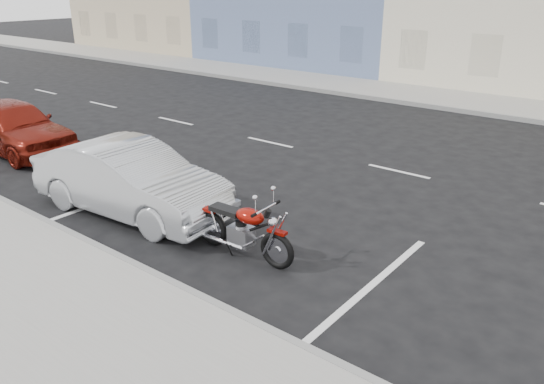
{
  "coord_description": "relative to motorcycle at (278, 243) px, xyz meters",
  "views": [
    {
      "loc": [
        3.13,
        -11.41,
        4.3
      ],
      "look_at": [
        -2.32,
        -4.54,
        0.8
      ],
      "focal_mm": 35.0,
      "sensor_mm": 36.0,
      "label": 1
    }
  ],
  "objects": [
    {
      "name": "curb_near",
      "position": [
        -3.58,
        -1.49,
        -0.38
      ],
      "size": [
        80.0,
        0.12,
        0.16
      ],
      "primitive_type": "cube",
      "color": "gray",
      "rests_on": "ground"
    },
    {
      "name": "sedan_silver",
      "position": [
        -3.62,
        -0.04,
        0.24
      ],
      "size": [
        4.38,
        1.87,
        1.4
      ],
      "primitive_type": "imported",
      "rotation": [
        0.0,
        0.0,
        1.66
      ],
      "color": "#B6B9BE",
      "rests_on": "ground"
    },
    {
      "name": "motorcycle",
      "position": [
        0.0,
        0.0,
        0.0
      ],
      "size": [
        2.01,
        0.66,
        1.01
      ],
      "rotation": [
        0.0,
        0.0,
        0.05
      ],
      "color": "black",
      "rests_on": "ground"
    },
    {
      "name": "car_row_a",
      "position": [
        -9.38,
        0.57,
        0.25
      ],
      "size": [
        4.16,
        1.7,
        1.41
      ],
      "primitive_type": "imported",
      "rotation": [
        0.0,
        0.0,
        1.58
      ],
      "color": "maroon",
      "rests_on": "ground"
    },
    {
      "name": "curb_far",
      "position": [
        -3.58,
        12.51,
        -0.38
      ],
      "size": [
        80.0,
        0.12,
        0.16
      ],
      "primitive_type": "cube",
      "color": "gray",
      "rests_on": "ground"
    },
    {
      "name": "ground",
      "position": [
        1.42,
        5.51,
        -0.46
      ],
      "size": [
        120.0,
        120.0,
        0.0
      ],
      "primitive_type": "plane",
      "color": "black",
      "rests_on": "ground"
    },
    {
      "name": "sidewalk_far",
      "position": [
        -3.58,
        14.21,
        -0.38
      ],
      "size": [
        80.0,
        3.4,
        0.15
      ],
      "primitive_type": "cube",
      "color": "gray",
      "rests_on": "ground"
    }
  ]
}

